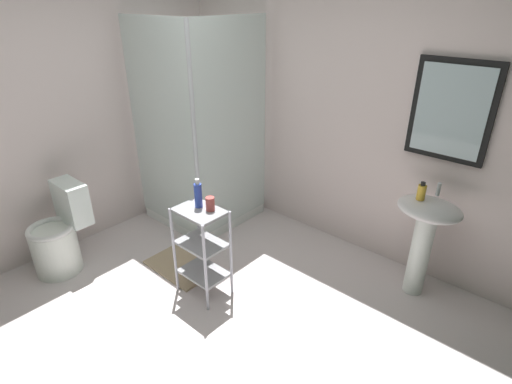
% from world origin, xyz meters
% --- Properties ---
extents(ground_plane, '(4.20, 4.20, 0.02)m').
position_xyz_m(ground_plane, '(0.00, 0.00, -0.01)').
color(ground_plane, silver).
extents(wall_back, '(4.20, 0.14, 2.50)m').
position_xyz_m(wall_back, '(0.01, 1.85, 1.25)').
color(wall_back, silver).
rests_on(wall_back, ground_plane).
extents(wall_left, '(0.10, 4.20, 2.50)m').
position_xyz_m(wall_left, '(-1.85, 0.00, 1.25)').
color(wall_left, silver).
rests_on(wall_left, ground_plane).
extents(shower_stall, '(0.92, 0.92, 2.00)m').
position_xyz_m(shower_stall, '(-1.19, 1.18, 0.46)').
color(shower_stall, white).
rests_on(shower_stall, ground_plane).
extents(pedestal_sink, '(0.46, 0.37, 0.81)m').
position_xyz_m(pedestal_sink, '(0.91, 1.52, 0.58)').
color(pedestal_sink, white).
rests_on(pedestal_sink, ground_plane).
extents(sink_faucet, '(0.03, 0.03, 0.10)m').
position_xyz_m(sink_faucet, '(0.91, 1.64, 0.86)').
color(sink_faucet, silver).
rests_on(sink_faucet, pedestal_sink).
extents(toilet, '(0.37, 0.49, 0.76)m').
position_xyz_m(toilet, '(-1.48, -0.18, 0.31)').
color(toilet, white).
rests_on(toilet, ground_plane).
extents(storage_cart, '(0.38, 0.28, 0.74)m').
position_xyz_m(storage_cart, '(-0.34, 0.41, 0.44)').
color(storage_cart, silver).
rests_on(storage_cart, ground_plane).
extents(hand_soap_bottle, '(0.06, 0.06, 0.14)m').
position_xyz_m(hand_soap_bottle, '(0.84, 1.49, 0.87)').
color(hand_soap_bottle, gold).
rests_on(hand_soap_bottle, pedestal_sink).
extents(shampoo_bottle_blue, '(0.06, 0.06, 0.22)m').
position_xyz_m(shampoo_bottle_blue, '(-0.38, 0.44, 0.84)').
color(shampoo_bottle_blue, blue).
rests_on(shampoo_bottle_blue, storage_cart).
extents(rinse_cup, '(0.06, 0.06, 0.10)m').
position_xyz_m(rinse_cup, '(-0.28, 0.46, 0.79)').
color(rinse_cup, '#B24742').
rests_on(rinse_cup, storage_cart).
extents(bath_mat, '(0.60, 0.40, 0.02)m').
position_xyz_m(bath_mat, '(-0.73, 0.49, 0.01)').
color(bath_mat, tan).
rests_on(bath_mat, ground_plane).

